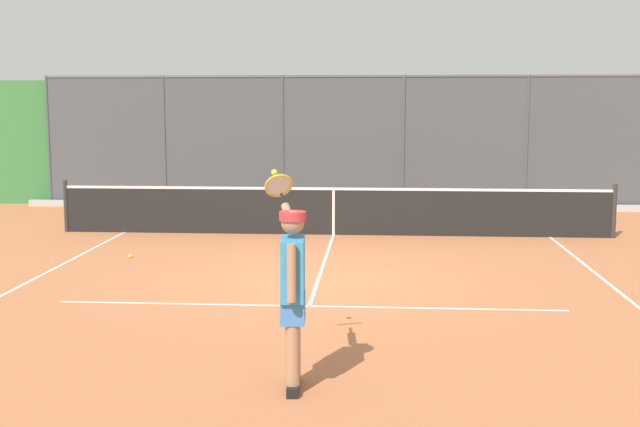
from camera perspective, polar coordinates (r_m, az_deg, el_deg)
The scene contains 6 objects.
ground_plane at distance 12.41m, azimuth -0.13°, elevation -4.64°, with size 60.00×60.00×0.00m, color #B76B42.
court_line_markings at distance 10.54m, azimuth -0.90°, elevation -6.87°, with size 8.68×10.62×0.01m.
fence_backdrop at distance 21.23m, azimuth 1.68°, elevation 4.91°, with size 18.18×1.37×3.32m.
tennis_net at distance 16.46m, azimuth 0.95°, elevation 0.21°, with size 11.15×0.09×1.07m.
tennis_player at distance 7.58m, azimuth -1.93°, elevation -5.01°, with size 0.53×1.39×1.98m.
tennis_ball_near_baseline at distance 14.47m, azimuth -13.10°, elevation -2.91°, with size 0.07×0.07×0.07m, color #D6E042.
Camera 1 is at (-0.89, 12.08, 2.68)m, focal length 45.89 mm.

